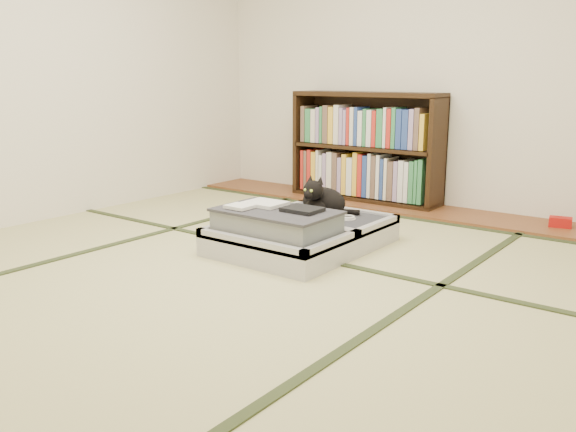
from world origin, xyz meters
The scene contains 9 objects.
floor centered at (0.00, 0.00, 0.00)m, with size 4.50×4.50×0.00m, color tan.
wood_strip centered at (0.00, 2.00, 0.01)m, with size 4.00×0.50×0.02m, color brown.
red_item centered at (1.19, 2.03, 0.06)m, with size 0.15×0.09×0.07m, color #A8100D.
tatami_borders centered at (0.00, 0.49, 0.00)m, with size 4.00×4.50×0.01m.
bookcase centered at (-0.42, 2.07, 0.45)m, with size 1.33×0.30×0.92m.
suitcase centered at (0.01, 0.51, 0.11)m, with size 0.80×1.07×0.32m.
cat centered at (-0.01, 0.80, 0.26)m, with size 0.36×0.36×0.29m.
cable_coil centered at (0.17, 0.83, 0.17)m, with size 0.11×0.11×0.03m.
hanger centered at (-0.10, 0.15, 0.01)m, with size 0.45×0.23×0.01m.
Camera 1 is at (2.16, -2.45, 1.06)m, focal length 38.00 mm.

